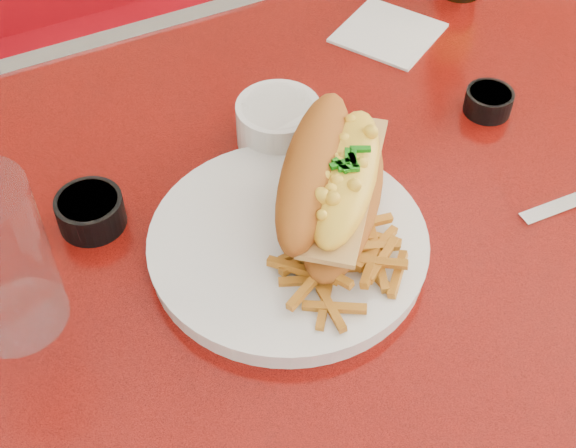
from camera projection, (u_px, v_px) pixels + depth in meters
name	position (u px, v px, depth m)	size (l,w,h in m)	color
diner_table	(374.00, 292.00, 0.95)	(1.23, 0.83, 0.77)	red
booth_bench_far	(159.00, 110.00, 1.67)	(1.20, 0.51, 0.90)	maroon
dinner_plate	(288.00, 244.00, 0.77)	(0.34, 0.34, 0.02)	white
mac_hoagie	(333.00, 181.00, 0.76)	(0.22, 0.23, 0.10)	#A95A1B
fries_pile	(345.00, 264.00, 0.73)	(0.10, 0.09, 0.03)	orange
fork	(343.00, 219.00, 0.78)	(0.06, 0.15, 0.00)	#B9B9BD
gravy_ramekin	(278.00, 122.00, 0.86)	(0.10, 0.10, 0.05)	white
sauce_cup_left	(90.00, 210.00, 0.79)	(0.07, 0.07, 0.03)	black
sauce_cup_right	(489.00, 101.00, 0.91)	(0.06, 0.06, 0.03)	black
paper_napkin	(388.00, 33.00, 1.02)	(0.11, 0.11, 0.00)	silver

